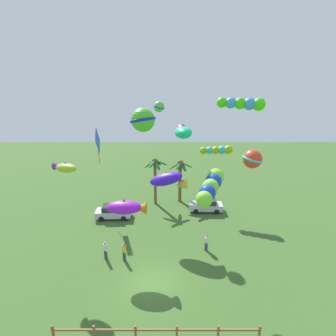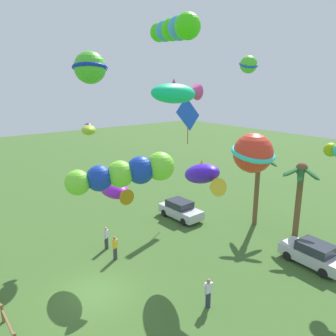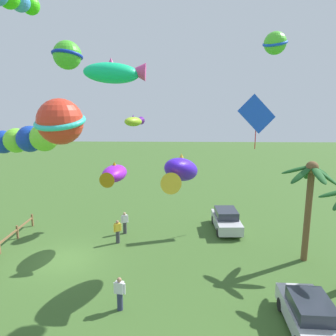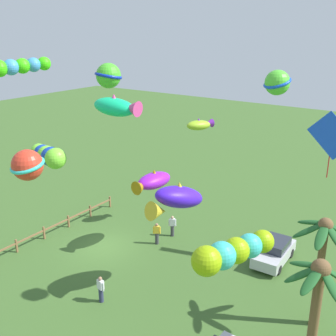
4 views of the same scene
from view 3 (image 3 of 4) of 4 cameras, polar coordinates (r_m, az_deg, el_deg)
The scene contains 16 objects.
ground_plane at distance 20.71m, azimuth -17.63°, elevation -15.42°, with size 120.00×120.00×0.00m, color #3D6028.
palm_tree_1 at distance 19.91m, azimuth 24.16°, elevation -3.22°, with size 3.04×3.09×6.01m.
parked_car_0 at distance 24.17m, azimuth 10.40°, elevation -9.12°, with size 3.96×1.86×1.51m.
parked_car_1 at distance 15.37m, azimuth 24.00°, elevation -22.89°, with size 3.97×1.88×1.51m.
spectator_0 at distance 23.29m, azimuth -7.76°, elevation -9.68°, with size 0.40×0.48×1.59m.
spectator_1 at distance 15.50m, azimuth -8.65°, elevation -21.33°, with size 0.28×0.55×1.59m.
spectator_2 at distance 21.87m, azimuth -9.02°, elevation -11.16°, with size 0.40×0.48×1.59m.
kite_ball_0 at distance 18.90m, azimuth -17.61°, elevation 18.72°, with size 2.30×2.29×1.51m.
kite_ball_1 at distance 18.06m, azimuth 18.65°, elevation 20.45°, with size 1.69×1.70×1.13m.
kite_fish_2 at distance 16.54m, azimuth 2.21°, elevation -0.58°, with size 4.05×2.47×2.10m.
kite_fish_4 at distance 20.31m, azimuth -9.67°, elevation -1.04°, with size 3.29×1.63×1.33m.
kite_tube_5 at distance 15.08m, azimuth -25.04°, elevation 4.55°, with size 2.27×4.04×1.47m.
kite_fish_6 at distance 24.46m, azimuth -6.08°, elevation 8.32°, with size 2.32×1.69×0.92m.
kite_ball_8 at distance 10.47m, azimuth -18.78°, elevation 7.87°, with size 1.81×1.81×1.43m.
kite_diamond_9 at distance 24.83m, azimuth 15.59°, elevation 9.19°, with size 0.38×2.92×4.10m.
kite_fish_10 at distance 15.36m, azimuth -9.47°, elevation 16.53°, with size 1.38×2.93×1.22m.
Camera 3 is at (17.36, 6.54, 9.18)m, focal length 34.00 mm.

